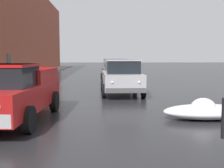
% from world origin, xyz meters
% --- Properties ---
extents(left_sidewalk_slab, '(2.43, 80.00, 0.14)m').
position_xyz_m(left_sidewalk_slab, '(-6.26, 18.00, 0.07)').
color(left_sidewalk_slab, gray).
rests_on(left_sidewalk_slab, ground).
extents(snow_bank_near_corner_left, '(2.35, 1.32, 0.71)m').
position_xyz_m(snow_bank_near_corner_left, '(-4.62, 19.49, 0.34)').
color(snow_bank_near_corner_left, white).
rests_on(snow_bank_near_corner_left, ground).
extents(snow_bank_along_left_kerb, '(2.73, 1.31, 0.68)m').
position_xyz_m(snow_bank_along_left_kerb, '(4.03, 6.24, 0.25)').
color(snow_bank_along_left_kerb, white).
rests_on(snow_bank_along_left_kerb, ground).
extents(snow_bank_mid_block_left, '(2.66, 1.43, 0.61)m').
position_xyz_m(snow_bank_mid_block_left, '(-4.60, 12.93, 0.28)').
color(snow_bank_mid_block_left, white).
rests_on(snow_bank_mid_block_left, ground).
extents(pickup_truck_red_approaching_near_lane, '(2.43, 5.18, 1.76)m').
position_xyz_m(pickup_truck_red_approaching_near_lane, '(-2.04, 6.19, 0.88)').
color(pickup_truck_red_approaching_near_lane, red).
rests_on(pickup_truck_red_approaching_near_lane, ground).
extents(suv_silver_parked_kerbside_close, '(2.13, 4.73, 1.82)m').
position_xyz_m(suv_silver_parked_kerbside_close, '(1.82, 12.43, 0.99)').
color(suv_silver_parked_kerbside_close, '#B7B7BC').
rests_on(suv_silver_parked_kerbside_close, ground).
extents(suv_grey_parked_kerbside_mid, '(2.10, 4.36, 1.82)m').
position_xyz_m(suv_grey_parked_kerbside_mid, '(1.82, 19.07, 0.99)').
color(suv_grey_parked_kerbside_mid, slate).
rests_on(suv_grey_parked_kerbside_mid, ground).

